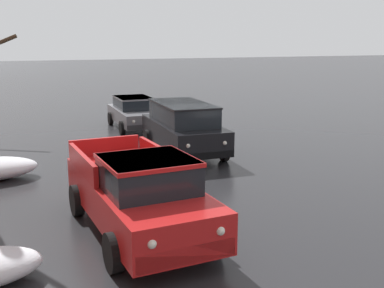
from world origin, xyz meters
TOP-DOWN VIEW (x-y plane):
  - pickup_truck_red_approaching_near_lane at (-1.45, 7.38)m, footprint 2.23×5.12m
  - suv_black_parked_kerbside_close at (2.10, 13.53)m, footprint 2.34×4.73m
  - sedan_grey_parked_kerbside_mid at (2.00, 19.08)m, footprint 2.12×4.37m

SIDE VIEW (x-z plane):
  - sedan_grey_parked_kerbside_mid at x=2.00m, z-range 0.04..1.46m
  - pickup_truck_red_approaching_near_lane at x=-1.45m, z-range 0.00..1.76m
  - suv_black_parked_kerbside_close at x=2.10m, z-range 0.08..1.90m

